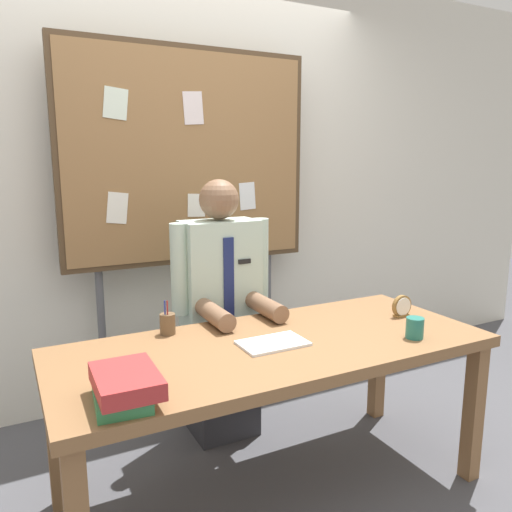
{
  "coord_description": "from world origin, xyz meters",
  "views": [
    {
      "loc": [
        -1.01,
        -1.78,
        1.5
      ],
      "look_at": [
        0.0,
        0.18,
        1.07
      ],
      "focal_mm": 35.02,
      "sensor_mm": 36.0,
      "label": 1
    }
  ],
  "objects_px": {
    "person": "(221,320)",
    "desk_clock": "(402,307)",
    "book_stack": "(124,386)",
    "open_notebook": "(273,343)",
    "desk": "(275,359)",
    "pen_holder": "(168,324)",
    "bulletin_board": "(189,161)",
    "coffee_mug": "(415,328)"
  },
  "relations": [
    {
      "from": "bulletin_board",
      "to": "desk_clock",
      "type": "bearing_deg",
      "value": -53.53
    },
    {
      "from": "coffee_mug",
      "to": "book_stack",
      "type": "bearing_deg",
      "value": -179.39
    },
    {
      "from": "person",
      "to": "open_notebook",
      "type": "bearing_deg",
      "value": -91.99
    },
    {
      "from": "desk_clock",
      "to": "open_notebook",
      "type": "bearing_deg",
      "value": -176.84
    },
    {
      "from": "book_stack",
      "to": "person",
      "type": "bearing_deg",
      "value": 50.0
    },
    {
      "from": "bulletin_board",
      "to": "coffee_mug",
      "type": "xyz_separation_m",
      "value": [
        0.58,
        -1.27,
        -0.72
      ]
    },
    {
      "from": "desk",
      "to": "desk_clock",
      "type": "distance_m",
      "value": 0.76
    },
    {
      "from": "desk",
      "to": "person",
      "type": "distance_m",
      "value": 0.59
    },
    {
      "from": "bulletin_board",
      "to": "pen_holder",
      "type": "xyz_separation_m",
      "value": [
        -0.38,
        -0.72,
        -0.72
      ]
    },
    {
      "from": "desk",
      "to": "pen_holder",
      "type": "height_order",
      "value": "pen_holder"
    },
    {
      "from": "person",
      "to": "book_stack",
      "type": "distance_m",
      "value": 1.1
    },
    {
      "from": "desk",
      "to": "bulletin_board",
      "type": "distance_m",
      "value": 1.33
    },
    {
      "from": "person",
      "to": "pen_holder",
      "type": "relative_size",
      "value": 8.75
    },
    {
      "from": "desk",
      "to": "bulletin_board",
      "type": "height_order",
      "value": "bulletin_board"
    },
    {
      "from": "coffee_mug",
      "to": "pen_holder",
      "type": "height_order",
      "value": "pen_holder"
    },
    {
      "from": "book_stack",
      "to": "bulletin_board",
      "type": "bearing_deg",
      "value": 61.28
    },
    {
      "from": "coffee_mug",
      "to": "pen_holder",
      "type": "relative_size",
      "value": 0.58
    },
    {
      "from": "book_stack",
      "to": "desk_clock",
      "type": "relative_size",
      "value": 2.58
    },
    {
      "from": "open_notebook",
      "to": "person",
      "type": "bearing_deg",
      "value": 88.01
    },
    {
      "from": "bulletin_board",
      "to": "pen_holder",
      "type": "bearing_deg",
      "value": -117.99
    },
    {
      "from": "bulletin_board",
      "to": "desk_clock",
      "type": "height_order",
      "value": "bulletin_board"
    },
    {
      "from": "open_notebook",
      "to": "pen_holder",
      "type": "relative_size",
      "value": 1.78
    },
    {
      "from": "person",
      "to": "pen_holder",
      "type": "bearing_deg",
      "value": -144.45
    },
    {
      "from": "bulletin_board",
      "to": "desk_clock",
      "type": "relative_size",
      "value": 19.3
    },
    {
      "from": "book_stack",
      "to": "desk_clock",
      "type": "bearing_deg",
      "value": 10.68
    },
    {
      "from": "coffee_mug",
      "to": "pen_holder",
      "type": "xyz_separation_m",
      "value": [
        -0.96,
        0.55,
        0.0
      ]
    },
    {
      "from": "bulletin_board",
      "to": "person",
      "type": "bearing_deg",
      "value": -89.97
    },
    {
      "from": "bulletin_board",
      "to": "book_stack",
      "type": "relative_size",
      "value": 7.48
    },
    {
      "from": "desk_clock",
      "to": "pen_holder",
      "type": "relative_size",
      "value": 0.69
    },
    {
      "from": "desk",
      "to": "coffee_mug",
      "type": "xyz_separation_m",
      "value": [
        0.58,
        -0.24,
        0.13
      ]
    },
    {
      "from": "desk",
      "to": "open_notebook",
      "type": "height_order",
      "value": "open_notebook"
    },
    {
      "from": "person",
      "to": "open_notebook",
      "type": "distance_m",
      "value": 0.61
    },
    {
      "from": "person",
      "to": "bulletin_board",
      "type": "relative_size",
      "value": 0.66
    },
    {
      "from": "person",
      "to": "desk_clock",
      "type": "xyz_separation_m",
      "value": [
        0.74,
        -0.56,
        0.12
      ]
    },
    {
      "from": "bulletin_board",
      "to": "book_stack",
      "type": "distance_m",
      "value": 1.62
    },
    {
      "from": "person",
      "to": "coffee_mug",
      "type": "bearing_deg",
      "value": -54.98
    },
    {
      "from": "bulletin_board",
      "to": "pen_holder",
      "type": "relative_size",
      "value": 13.34
    },
    {
      "from": "open_notebook",
      "to": "desk",
      "type": "bearing_deg",
      "value": 43.54
    },
    {
      "from": "coffee_mug",
      "to": "person",
      "type": "bearing_deg",
      "value": 125.02
    },
    {
      "from": "bulletin_board",
      "to": "desk_clock",
      "type": "xyz_separation_m",
      "value": [
        0.74,
        -1.01,
        -0.72
      ]
    },
    {
      "from": "person",
      "to": "pen_holder",
      "type": "xyz_separation_m",
      "value": [
        -0.38,
        -0.27,
        0.12
      ]
    },
    {
      "from": "pen_holder",
      "to": "bulletin_board",
      "type": "bearing_deg",
      "value": 62.01
    }
  ]
}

